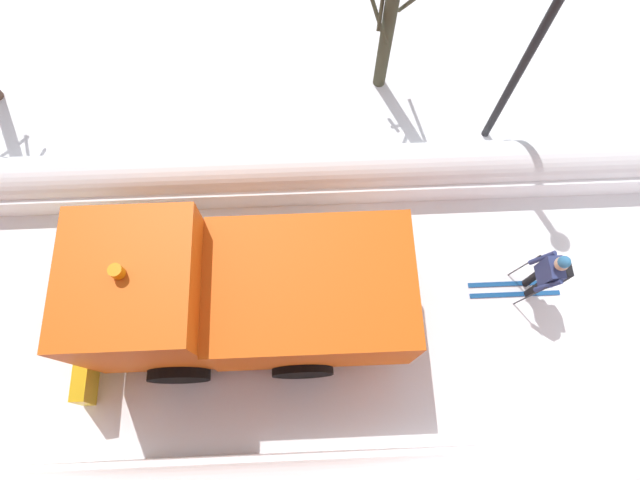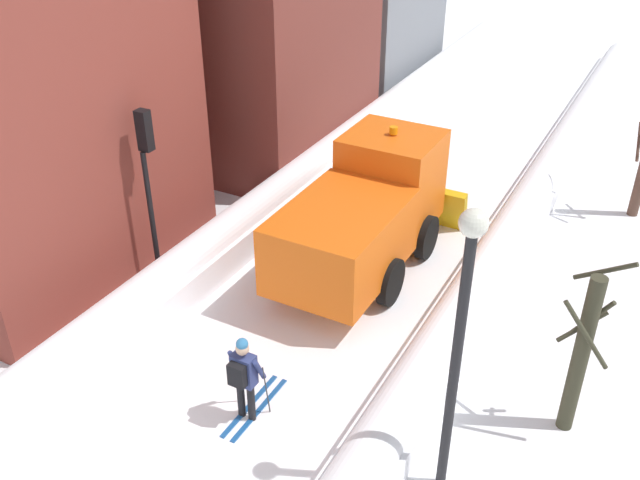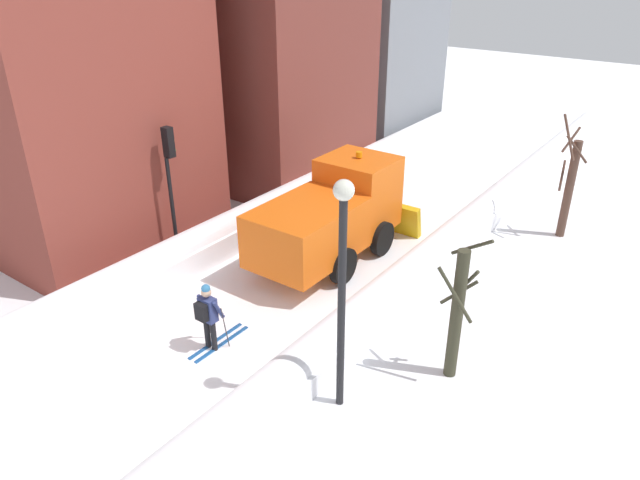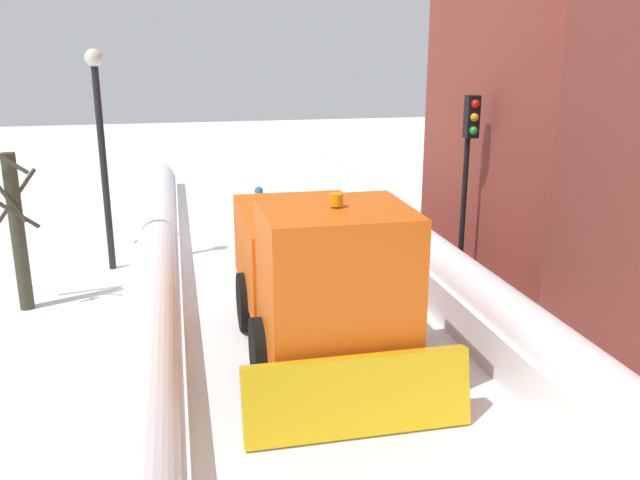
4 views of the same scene
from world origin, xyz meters
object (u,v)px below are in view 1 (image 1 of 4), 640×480
object	(u,v)px
street_lamp	(545,25)
bare_tree_near	(387,29)
plow_truck	(233,295)
skier	(547,274)

from	to	relation	value
street_lamp	bare_tree_near	size ratio (longest dim) A/B	1.47
street_lamp	bare_tree_near	xyz separation A→B (m)	(1.51, 2.29, -1.57)
plow_truck	skier	bearing A→B (deg)	-87.00
plow_truck	bare_tree_near	world-z (taller)	bare_tree_near
plow_truck	bare_tree_near	distance (m)	6.24
skier	street_lamp	xyz separation A→B (m)	(3.63, 0.26, 2.26)
plow_truck	skier	xyz separation A→B (m)	(0.29, -5.63, -0.48)
bare_tree_near	skier	bearing A→B (deg)	-153.58
skier	street_lamp	size ratio (longest dim) A/B	0.35
skier	bare_tree_near	size ratio (longest dim) A/B	0.52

